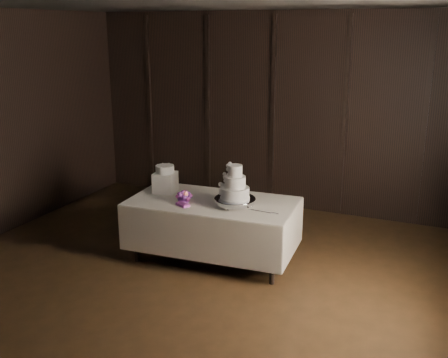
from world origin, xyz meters
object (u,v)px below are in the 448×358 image
at_px(cake_stand, 235,202).
at_px(small_cake, 165,169).
at_px(display_table, 213,228).
at_px(bouquet, 184,198).
at_px(wedding_cake, 232,185).
at_px(box_pedestal, 165,182).

relative_size(cake_stand, small_cake, 2.09).
distance_m(display_table, cake_stand, 0.50).
bearing_deg(small_cake, bouquet, -33.89).
distance_m(display_table, bouquet, 0.53).
bearing_deg(wedding_cake, bouquet, -153.11).
distance_m(cake_stand, small_cake, 1.05).
bearing_deg(small_cake, box_pedestal, 0.00).
distance_m(cake_stand, wedding_cake, 0.20).
bearing_deg(wedding_cake, cake_stand, 44.93).
height_order(bouquet, small_cake, small_cake).
xyz_separation_m(display_table, small_cake, (-0.69, 0.08, 0.64)).
relative_size(wedding_cake, bouquet, 1.07).
height_order(wedding_cake, box_pedestal, wedding_cake).
distance_m(bouquet, small_cake, 0.54).
xyz_separation_m(cake_stand, small_cake, (-1.01, 0.14, 0.25)).
bearing_deg(wedding_cake, small_cake, -173.77).
bearing_deg(wedding_cake, display_table, -178.54).
height_order(wedding_cake, bouquet, wedding_cake).
relative_size(display_table, bouquet, 5.55).
relative_size(display_table, cake_stand, 4.24).
relative_size(display_table, box_pedestal, 7.90).
xyz_separation_m(cake_stand, wedding_cake, (-0.03, -0.02, 0.20)).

